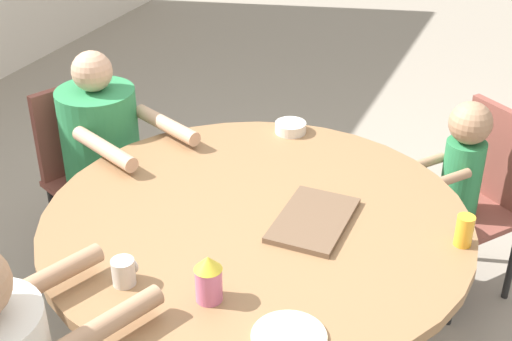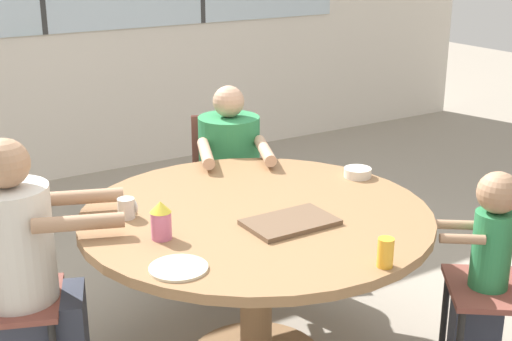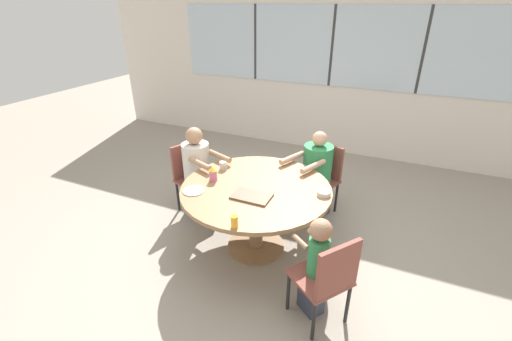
{
  "view_description": "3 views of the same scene",
  "coord_description": "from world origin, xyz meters",
  "px_view_note": "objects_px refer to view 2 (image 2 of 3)",
  "views": [
    {
      "loc": [
        -1.87,
        -0.8,
        2.08
      ],
      "look_at": [
        0.0,
        0.0,
        0.91
      ],
      "focal_mm": 50.0,
      "sensor_mm": 36.0,
      "label": 1
    },
    {
      "loc": [
        -1.46,
        -2.35,
        1.84
      ],
      "look_at": [
        0.0,
        0.0,
        0.91
      ],
      "focal_mm": 50.0,
      "sensor_mm": 36.0,
      "label": 2
    },
    {
      "loc": [
        1.18,
        -2.67,
        2.36
      ],
      "look_at": [
        0.0,
        0.0,
        0.91
      ],
      "focal_mm": 24.0,
      "sensor_mm": 36.0,
      "label": 3
    }
  ],
  "objects_px": {
    "person_man_blue_shirt": "(27,282)",
    "person_toddler": "(484,277)",
    "juice_glass": "(385,253)",
    "sippy_cup": "(161,220)",
    "coffee_mug": "(127,208)",
    "chair_for_woman_green_shirt": "(227,177)",
    "person_woman_green_shirt": "(230,193)",
    "bowl_white_shallow": "(358,173)"
  },
  "relations": [
    {
      "from": "person_toddler",
      "to": "juice_glass",
      "type": "xyz_separation_m",
      "value": [
        -0.66,
        -0.1,
        0.31
      ]
    },
    {
      "from": "chair_for_woman_green_shirt",
      "to": "sippy_cup",
      "type": "xyz_separation_m",
      "value": [
        -0.89,
        -1.07,
        0.31
      ]
    },
    {
      "from": "person_woman_green_shirt",
      "to": "person_man_blue_shirt",
      "type": "bearing_deg",
      "value": 46.05
    },
    {
      "from": "person_man_blue_shirt",
      "to": "sippy_cup",
      "type": "relative_size",
      "value": 7.26
    },
    {
      "from": "person_woman_green_shirt",
      "to": "juice_glass",
      "type": "bearing_deg",
      "value": 103.6
    },
    {
      "from": "juice_glass",
      "to": "bowl_white_shallow",
      "type": "xyz_separation_m",
      "value": [
        0.53,
        0.79,
        -0.03
      ]
    },
    {
      "from": "coffee_mug",
      "to": "juice_glass",
      "type": "distance_m",
      "value": 1.07
    },
    {
      "from": "person_toddler",
      "to": "sippy_cup",
      "type": "height_order",
      "value": "person_toddler"
    },
    {
      "from": "person_man_blue_shirt",
      "to": "juice_glass",
      "type": "relative_size",
      "value": 10.34
    },
    {
      "from": "person_toddler",
      "to": "sippy_cup",
      "type": "distance_m",
      "value": 1.37
    },
    {
      "from": "sippy_cup",
      "to": "coffee_mug",
      "type": "bearing_deg",
      "value": 96.86
    },
    {
      "from": "chair_for_woman_green_shirt",
      "to": "person_woman_green_shirt",
      "type": "xyz_separation_m",
      "value": [
        -0.07,
        -0.16,
        -0.03
      ]
    },
    {
      "from": "chair_for_woman_green_shirt",
      "to": "juice_glass",
      "type": "height_order",
      "value": "chair_for_woman_green_shirt"
    },
    {
      "from": "person_woman_green_shirt",
      "to": "person_toddler",
      "type": "height_order",
      "value": "person_woman_green_shirt"
    },
    {
      "from": "chair_for_woman_green_shirt",
      "to": "person_man_blue_shirt",
      "type": "bearing_deg",
      "value": 50.61
    },
    {
      "from": "chair_for_woman_green_shirt",
      "to": "person_man_blue_shirt",
      "type": "xyz_separation_m",
      "value": [
        -1.32,
        -0.68,
        -0.01
      ]
    },
    {
      "from": "juice_glass",
      "to": "bowl_white_shallow",
      "type": "distance_m",
      "value": 0.95
    },
    {
      "from": "chair_for_woman_green_shirt",
      "to": "coffee_mug",
      "type": "relative_size",
      "value": 10.1
    },
    {
      "from": "sippy_cup",
      "to": "bowl_white_shallow",
      "type": "height_order",
      "value": "sippy_cup"
    },
    {
      "from": "juice_glass",
      "to": "sippy_cup",
      "type": "bearing_deg",
      "value": 131.74
    },
    {
      "from": "person_man_blue_shirt",
      "to": "coffee_mug",
      "type": "distance_m",
      "value": 0.5
    },
    {
      "from": "chair_for_woman_green_shirt",
      "to": "person_man_blue_shirt",
      "type": "distance_m",
      "value": 1.49
    },
    {
      "from": "person_woman_green_shirt",
      "to": "sippy_cup",
      "type": "height_order",
      "value": "person_woman_green_shirt"
    },
    {
      "from": "coffee_mug",
      "to": "person_toddler",
      "type": "bearing_deg",
      "value": -32.36
    },
    {
      "from": "chair_for_woman_green_shirt",
      "to": "coffee_mug",
      "type": "distance_m",
      "value": 1.25
    },
    {
      "from": "sippy_cup",
      "to": "bowl_white_shallow",
      "type": "relative_size",
      "value": 1.17
    },
    {
      "from": "person_toddler",
      "to": "person_man_blue_shirt",
      "type": "bearing_deg",
      "value": 97.9
    },
    {
      "from": "sippy_cup",
      "to": "juice_glass",
      "type": "distance_m",
      "value": 0.84
    },
    {
      "from": "person_toddler",
      "to": "coffee_mug",
      "type": "bearing_deg",
      "value": 94.43
    },
    {
      "from": "chair_for_woman_green_shirt",
      "to": "person_woman_green_shirt",
      "type": "height_order",
      "value": "person_woman_green_shirt"
    },
    {
      "from": "person_woman_green_shirt",
      "to": "chair_for_woman_green_shirt",
      "type": "bearing_deg",
      "value": -90.0
    },
    {
      "from": "juice_glass",
      "to": "bowl_white_shallow",
      "type": "relative_size",
      "value": 0.82
    },
    {
      "from": "chair_for_woman_green_shirt",
      "to": "sippy_cup",
      "type": "height_order",
      "value": "sippy_cup"
    },
    {
      "from": "person_toddler",
      "to": "coffee_mug",
      "type": "height_order",
      "value": "person_toddler"
    },
    {
      "from": "person_toddler",
      "to": "juice_glass",
      "type": "height_order",
      "value": "person_toddler"
    },
    {
      "from": "coffee_mug",
      "to": "sippy_cup",
      "type": "bearing_deg",
      "value": -83.14
    },
    {
      "from": "person_man_blue_shirt",
      "to": "juice_glass",
      "type": "bearing_deg",
      "value": 65.31
    },
    {
      "from": "person_man_blue_shirt",
      "to": "person_toddler",
      "type": "bearing_deg",
      "value": 81.97
    },
    {
      "from": "chair_for_woman_green_shirt",
      "to": "bowl_white_shallow",
      "type": "distance_m",
      "value": 0.96
    },
    {
      "from": "person_woman_green_shirt",
      "to": "person_man_blue_shirt",
      "type": "distance_m",
      "value": 1.36
    },
    {
      "from": "chair_for_woman_green_shirt",
      "to": "bowl_white_shallow",
      "type": "relative_size",
      "value": 6.53
    },
    {
      "from": "bowl_white_shallow",
      "to": "person_toddler",
      "type": "bearing_deg",
      "value": -79.61
    }
  ]
}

